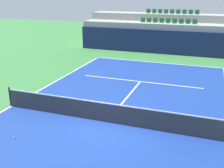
# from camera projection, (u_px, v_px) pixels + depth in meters

# --- Properties ---
(ground_plane) EXTENTS (80.00, 80.00, 0.00)m
(ground_plane) POSITION_uv_depth(u_px,v_px,m) (107.00, 122.00, 12.76)
(ground_plane) COLOR #387A3D
(court_surface) EXTENTS (11.00, 24.00, 0.01)m
(court_surface) POSITION_uv_depth(u_px,v_px,m) (107.00, 122.00, 12.76)
(court_surface) COLOR navy
(court_surface) RESTS_ON ground_plane
(baseline_far) EXTENTS (11.00, 0.10, 0.00)m
(baseline_far) POSITION_uv_depth(u_px,v_px,m) (156.00, 62.00, 23.38)
(baseline_far) COLOR white
(baseline_far) RESTS_ON court_surface
(sideline_left) EXTENTS (0.10, 24.00, 0.00)m
(sideline_left) POSITION_uv_depth(u_px,v_px,m) (12.00, 106.00, 14.52)
(sideline_left) COLOR white
(sideline_left) RESTS_ON court_surface
(service_line_far) EXTENTS (8.26, 0.10, 0.00)m
(service_line_far) POSITION_uv_depth(u_px,v_px,m) (140.00, 82.00, 18.45)
(service_line_far) COLOR white
(service_line_far) RESTS_ON court_surface
(centre_service_line) EXTENTS (0.10, 6.40, 0.00)m
(centre_service_line) POSITION_uv_depth(u_px,v_px,m) (127.00, 98.00, 15.61)
(centre_service_line) COLOR white
(centre_service_line) RESTS_ON court_surface
(back_wall) EXTENTS (17.45, 0.30, 2.29)m
(back_wall) POSITION_uv_depth(u_px,v_px,m) (164.00, 42.00, 26.29)
(back_wall) COLOR navy
(back_wall) RESTS_ON ground_plane
(stands_tier_lower) EXTENTS (17.45, 2.40, 2.84)m
(stands_tier_lower) POSITION_uv_depth(u_px,v_px,m) (167.00, 37.00, 27.40)
(stands_tier_lower) COLOR #9E9E99
(stands_tier_lower) RESTS_ON ground_plane
(stands_tier_upper) EXTENTS (17.45, 2.40, 3.57)m
(stands_tier_upper) POSITION_uv_depth(u_px,v_px,m) (171.00, 31.00, 29.42)
(stands_tier_upper) COLOR #9E9E99
(stands_tier_upper) RESTS_ON ground_plane
(seating_row_lower) EXTENTS (5.59, 0.44, 0.44)m
(seating_row_lower) POSITION_uv_depth(u_px,v_px,m) (168.00, 22.00, 26.98)
(seating_row_lower) COLOR #1E6633
(seating_row_lower) RESTS_ON stands_tier_lower
(seating_row_upper) EXTENTS (5.59, 0.44, 0.44)m
(seating_row_upper) POSITION_uv_depth(u_px,v_px,m) (172.00, 12.00, 28.88)
(seating_row_upper) COLOR #1E6633
(seating_row_upper) RESTS_ON stands_tier_upper
(tennis_net) EXTENTS (11.08, 0.08, 1.07)m
(tennis_net) POSITION_uv_depth(u_px,v_px,m) (107.00, 112.00, 12.60)
(tennis_net) COLOR black
(tennis_net) RESTS_ON court_surface
(tennis_ball_1) EXTENTS (0.07, 0.07, 0.07)m
(tennis_ball_1) POSITION_uv_depth(u_px,v_px,m) (14.00, 137.00, 11.35)
(tennis_ball_1) COLOR #CCE033
(tennis_ball_1) RESTS_ON court_surface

